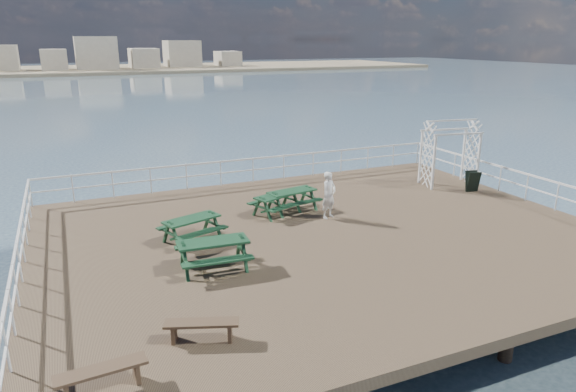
# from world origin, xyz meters

# --- Properties ---
(ground) EXTENTS (18.00, 14.00, 0.30)m
(ground) POSITION_xyz_m (0.00, 0.00, -0.15)
(ground) COLOR brown
(ground) RESTS_ON ground
(sea_backdrop) EXTENTS (300.00, 300.00, 9.20)m
(sea_backdrop) POSITION_xyz_m (12.54, 134.07, -0.51)
(sea_backdrop) COLOR #425A6F
(sea_backdrop) RESTS_ON ground
(railing) EXTENTS (17.77, 13.76, 1.10)m
(railing) POSITION_xyz_m (-0.07, 2.57, 0.87)
(railing) COLOR silver
(railing) RESTS_ON ground
(picnic_table_a) EXTENTS (2.12, 1.90, 0.86)m
(picnic_table_a) POSITION_xyz_m (-4.10, 1.05, 0.55)
(picnic_table_a) COLOR #153A22
(picnic_table_a) RESTS_ON ground
(picnic_table_b) EXTENTS (2.08, 1.88, 0.83)m
(picnic_table_b) POSITION_xyz_m (-0.70, 2.39, 0.53)
(picnic_table_b) COLOR #153A22
(picnic_table_b) RESTS_ON ground
(picnic_table_c) EXTENTS (2.04, 1.76, 0.88)m
(picnic_table_c) POSITION_xyz_m (-0.04, 2.53, 0.56)
(picnic_table_c) COLOR #153A22
(picnic_table_c) RESTS_ON ground
(picnic_table_d) EXTENTS (2.01, 1.66, 0.93)m
(picnic_table_d) POSITION_xyz_m (-4.05, -1.18, 0.60)
(picnic_table_d) COLOR #153A22
(picnic_table_d) RESTS_ON ground
(flat_bench_near) EXTENTS (1.63, 0.51, 0.46)m
(flat_bench_near) POSITION_xyz_m (-7.28, -5.38, 0.34)
(flat_bench_near) COLOR brown
(flat_bench_near) RESTS_ON ground
(flat_bench_far) EXTENTS (1.57, 0.88, 0.44)m
(flat_bench_far) POSITION_xyz_m (-5.24, -4.52, 0.33)
(flat_bench_far) COLOR brown
(flat_bench_far) RESTS_ON ground
(trellis_arbor) EXTENTS (2.45, 1.59, 2.83)m
(trellis_arbor) POSITION_xyz_m (7.60, 3.09, 1.26)
(trellis_arbor) COLOR silver
(trellis_arbor) RESTS_ON ground
(sandwich_board) EXTENTS (0.61, 0.50, 0.88)m
(sandwich_board) POSITION_xyz_m (7.80, 1.81, 0.43)
(sandwich_board) COLOR black
(sandwich_board) RESTS_ON ground
(person) EXTENTS (0.71, 0.59, 1.66)m
(person) POSITION_xyz_m (0.82, 1.30, 0.83)
(person) COLOR white
(person) RESTS_ON ground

